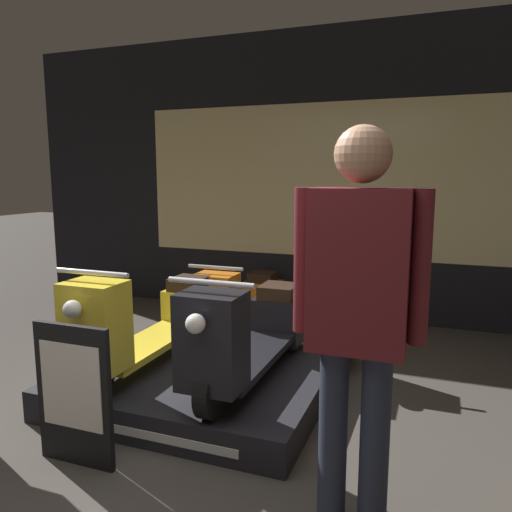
{
  "coord_description": "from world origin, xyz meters",
  "views": [
    {
      "loc": [
        1.34,
        -1.88,
        1.63
      ],
      "look_at": [
        -0.11,
        1.97,
        0.95
      ],
      "focal_mm": 35.0,
      "sensor_mm": 36.0,
      "label": 1
    }
  ],
  "objects_px": {
    "scooter_display_left": "(149,321)",
    "scooter_display_right": "(250,333)",
    "scooter_backrow_1": "(343,314)",
    "price_sign_board": "(74,395)",
    "person_right_browsing": "(358,303)",
    "scooter_backrow_0": "(241,304)"
  },
  "relations": [
    {
      "from": "scooter_backrow_1",
      "to": "price_sign_board",
      "type": "bearing_deg",
      "value": -112.63
    },
    {
      "from": "scooter_display_left",
      "to": "scooter_backrow_1",
      "type": "relative_size",
      "value": 1.0
    },
    {
      "from": "scooter_backrow_1",
      "to": "scooter_display_left",
      "type": "bearing_deg",
      "value": -128.75
    },
    {
      "from": "scooter_backrow_0",
      "to": "price_sign_board",
      "type": "height_order",
      "value": "scooter_backrow_0"
    },
    {
      "from": "price_sign_board",
      "to": "scooter_backrow_0",
      "type": "bearing_deg",
      "value": 90.2
    },
    {
      "from": "scooter_display_right",
      "to": "scooter_backrow_1",
      "type": "relative_size",
      "value": 1.0
    },
    {
      "from": "scooter_display_right",
      "to": "scooter_backrow_1",
      "type": "xyz_separation_m",
      "value": [
        0.37,
        1.48,
        -0.22
      ]
    },
    {
      "from": "scooter_display_left",
      "to": "person_right_browsing",
      "type": "distance_m",
      "value": 2.05
    },
    {
      "from": "scooter_display_left",
      "to": "scooter_display_right",
      "type": "xyz_separation_m",
      "value": [
        0.82,
        0.0,
        0.0
      ]
    },
    {
      "from": "person_right_browsing",
      "to": "price_sign_board",
      "type": "height_order",
      "value": "person_right_browsing"
    },
    {
      "from": "scooter_backrow_0",
      "to": "scooter_backrow_1",
      "type": "relative_size",
      "value": 1.0
    },
    {
      "from": "scooter_backrow_1",
      "to": "person_right_browsing",
      "type": "distance_m",
      "value": 2.64
    },
    {
      "from": "scooter_backrow_0",
      "to": "scooter_backrow_1",
      "type": "height_order",
      "value": "same"
    },
    {
      "from": "scooter_backrow_1",
      "to": "price_sign_board",
      "type": "relative_size",
      "value": 2.06
    },
    {
      "from": "scooter_display_right",
      "to": "price_sign_board",
      "type": "bearing_deg",
      "value": -123.52
    },
    {
      "from": "scooter_backrow_0",
      "to": "price_sign_board",
      "type": "bearing_deg",
      "value": -89.8
    },
    {
      "from": "scooter_display_left",
      "to": "scooter_backrow_0",
      "type": "bearing_deg",
      "value": 84.43
    },
    {
      "from": "scooter_display_right",
      "to": "scooter_backrow_0",
      "type": "xyz_separation_m",
      "value": [
        -0.67,
        1.48,
        -0.22
      ]
    },
    {
      "from": "scooter_backrow_0",
      "to": "person_right_browsing",
      "type": "bearing_deg",
      "value": -57.79
    },
    {
      "from": "scooter_display_right",
      "to": "scooter_backrow_0",
      "type": "bearing_deg",
      "value": 114.43
    },
    {
      "from": "scooter_display_left",
      "to": "scooter_display_right",
      "type": "relative_size",
      "value": 1.0
    },
    {
      "from": "scooter_backrow_1",
      "to": "scooter_display_right",
      "type": "bearing_deg",
      "value": -104.08
    }
  ]
}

